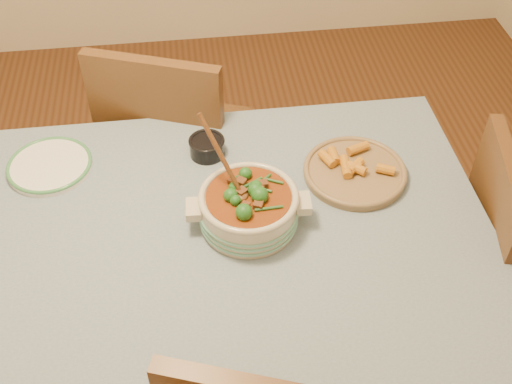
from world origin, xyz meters
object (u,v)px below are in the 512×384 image
condiment_bowl (207,146)px  fried_plate (355,171)px  dining_table (188,261)px  stew_casserole (248,206)px  white_plate (50,165)px  chair_far (174,141)px  chair_right (512,260)px

condiment_bowl → fried_plate: bearing=-19.7°
dining_table → stew_casserole: 0.24m
white_plate → condiment_bowl: condiment_bowl is taller
chair_far → condiment_bowl: bearing=129.8°
stew_casserole → white_plate: bearing=152.3°
chair_far → stew_casserole: bearing=128.8°
stew_casserole → chair_far: bearing=108.0°
white_plate → chair_right: 1.44m
white_plate → fried_plate: bearing=-9.4°
condiment_bowl → chair_right: (0.90, -0.35, -0.27)m
white_plate → chair_far: (0.36, 0.33, -0.22)m
dining_table → chair_far: size_ratio=1.73×
stew_casserole → white_plate: size_ratio=1.15×
white_plate → condiment_bowl: size_ratio=2.52×
dining_table → chair_far: 0.67m
white_plate → fried_plate: 0.91m
condiment_bowl → chair_right: size_ratio=0.13×
stew_casserole → chair_far: size_ratio=0.35×
fried_plate → white_plate: bearing=170.6°
white_plate → condiment_bowl: bearing=0.5°
stew_casserole → chair_far: 0.71m
dining_table → white_plate: white_plate is taller
stew_casserole → fried_plate: (0.33, 0.15, -0.05)m
dining_table → condiment_bowl: 0.37m
fried_plate → chair_far: bearing=138.5°
condiment_bowl → chair_far: size_ratio=0.12×
white_plate → condiment_bowl: (0.47, 0.00, 0.02)m
condiment_bowl → chair_far: bearing=109.0°
fried_plate → chair_right: size_ratio=0.40×
dining_table → white_plate: (-0.39, 0.34, 0.10)m
chair_far → dining_table: bearing=113.0°
chair_far → chair_right: chair_far is taller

